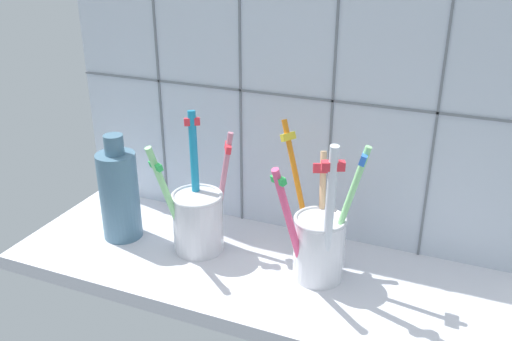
% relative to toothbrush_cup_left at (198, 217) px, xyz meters
% --- Properties ---
extents(counter_slab, '(0.64, 0.22, 0.02)m').
position_rel_toothbrush_cup_left_xyz_m(counter_slab, '(0.08, -0.01, -0.06)').
color(counter_slab, silver).
rests_on(counter_slab, ground).
extents(tile_wall_back, '(0.64, 0.02, 0.45)m').
position_rel_toothbrush_cup_left_xyz_m(tile_wall_back, '(0.08, 0.11, 0.16)').
color(tile_wall_back, silver).
rests_on(tile_wall_back, ground).
extents(toothbrush_cup_left, '(0.08, 0.10, 0.19)m').
position_rel_toothbrush_cup_left_xyz_m(toothbrush_cup_left, '(0.00, 0.00, 0.00)').
color(toothbrush_cup_left, silver).
rests_on(toothbrush_cup_left, counter_slab).
extents(toothbrush_cup_right, '(0.12, 0.12, 0.19)m').
position_rel_toothbrush_cup_left_xyz_m(toothbrush_cup_right, '(0.17, -0.00, 0.00)').
color(toothbrush_cup_right, white).
rests_on(toothbrush_cup_right, counter_slab).
extents(ceramic_vase, '(0.05, 0.05, 0.15)m').
position_rel_toothbrush_cup_left_xyz_m(ceramic_vase, '(-0.11, -0.01, 0.02)').
color(ceramic_vase, slate).
rests_on(ceramic_vase, counter_slab).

